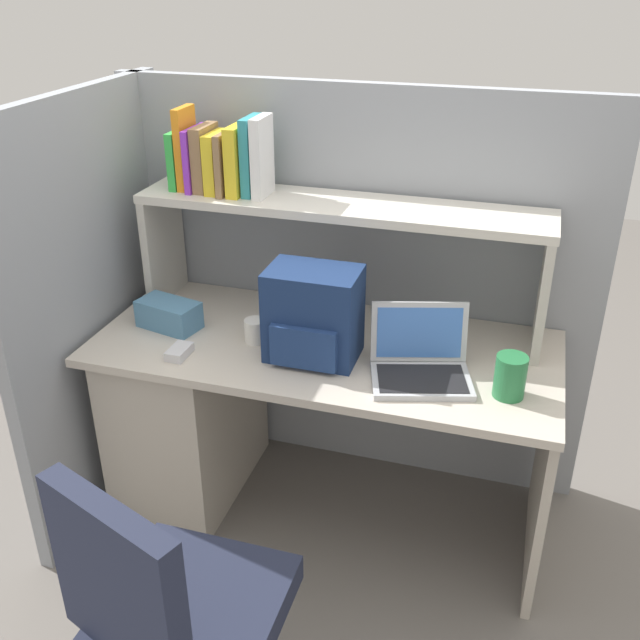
% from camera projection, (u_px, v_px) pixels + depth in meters
% --- Properties ---
extents(ground_plane, '(8.00, 8.00, 0.00)m').
position_uv_depth(ground_plane, '(324.00, 507.00, 2.84)').
color(ground_plane, slate).
extents(desk, '(1.60, 0.70, 0.73)m').
position_uv_depth(desk, '(226.00, 405.00, 2.75)').
color(desk, beige).
rests_on(desk, ground_plane).
extents(cubicle_partition_rear, '(1.84, 0.05, 1.55)m').
position_uv_depth(cubicle_partition_rear, '(352.00, 289.00, 2.81)').
color(cubicle_partition_rear, gray).
rests_on(cubicle_partition_rear, ground_plane).
extents(cubicle_partition_left, '(0.05, 1.06, 1.55)m').
position_uv_depth(cubicle_partition_left, '(99.00, 308.00, 2.66)').
color(cubicle_partition_left, gray).
rests_on(cubicle_partition_left, ground_plane).
extents(overhead_hutch, '(1.44, 0.28, 0.45)m').
position_uv_depth(overhead_hutch, '(341.00, 229.00, 2.51)').
color(overhead_hutch, '#BCB7AC').
rests_on(overhead_hutch, desk).
extents(reference_books_on_shelf, '(0.36, 0.18, 0.29)m').
position_uv_depth(reference_books_on_shelf, '(222.00, 158.00, 2.53)').
color(reference_books_on_shelf, green).
rests_on(reference_books_on_shelf, overhead_hutch).
extents(laptop, '(0.37, 0.32, 0.22)m').
position_uv_depth(laptop, '(420.00, 362.00, 2.30)').
color(laptop, '#B7BABF').
rests_on(laptop, desk).
extents(backpack, '(0.30, 0.22, 0.31)m').
position_uv_depth(backpack, '(313.00, 316.00, 2.37)').
color(backpack, navy).
rests_on(backpack, desk).
extents(computer_mouse, '(0.06, 0.11, 0.03)m').
position_uv_depth(computer_mouse, '(179.00, 352.00, 2.43)').
color(computer_mouse, silver).
rests_on(computer_mouse, desk).
extents(paper_cup, '(0.08, 0.08, 0.08)m').
position_uv_depth(paper_cup, '(255.00, 331.00, 2.51)').
color(paper_cup, white).
rests_on(paper_cup, desk).
extents(tissue_box, '(0.24, 0.17, 0.10)m').
position_uv_depth(tissue_box, '(169.00, 314.00, 2.60)').
color(tissue_box, teal).
rests_on(tissue_box, desk).
extents(snack_canister, '(0.10, 0.10, 0.14)m').
position_uv_depth(snack_canister, '(510.00, 376.00, 2.19)').
color(snack_canister, '#26723F').
rests_on(snack_canister, desk).
extents(office_chair, '(0.53, 0.55, 0.93)m').
position_uv_depth(office_chair, '(180.00, 640.00, 1.83)').
color(office_chair, black).
rests_on(office_chair, ground_plane).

